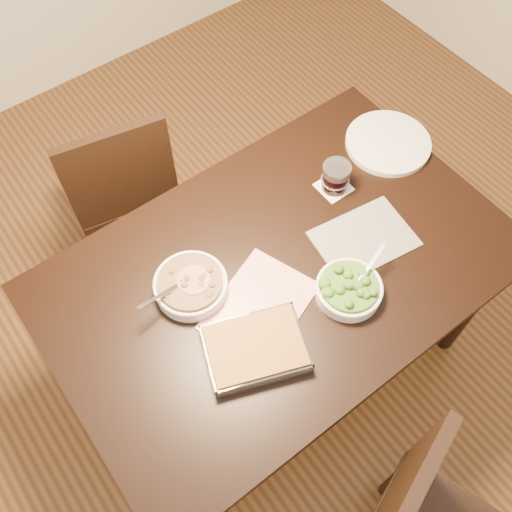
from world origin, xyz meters
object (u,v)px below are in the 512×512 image
at_px(table, 279,283).
at_px(stew_bowl, 191,285).
at_px(chair_far, 120,183).
at_px(dinner_plate, 388,143).
at_px(broccoli_bowl, 349,289).
at_px(wine_tumbler, 336,177).
at_px(baking_dish, 255,348).

height_order(table, stew_bowl, stew_bowl).
bearing_deg(stew_bowl, chair_far, 82.13).
relative_size(table, dinner_plate, 4.79).
relative_size(broccoli_bowl, wine_tumbler, 2.18).
bearing_deg(broccoli_bowl, stew_bowl, 141.65).
xyz_separation_m(baking_dish, wine_tumbler, (0.55, 0.30, 0.03)).
height_order(stew_bowl, chair_far, chair_far).
xyz_separation_m(table, stew_bowl, (-0.26, 0.10, 0.13)).
height_order(broccoli_bowl, wine_tumbler, wine_tumbler).
distance_m(broccoli_bowl, dinner_plate, 0.61).
bearing_deg(dinner_plate, chair_far, 140.01).
bearing_deg(wine_tumbler, dinner_plate, 5.99).
height_order(table, dinner_plate, dinner_plate).
relative_size(stew_bowl, chair_far, 0.28).
distance_m(table, stew_bowl, 0.30).
relative_size(dinner_plate, chair_far, 0.34).
bearing_deg(wine_tumbler, broccoli_bowl, -124.88).
bearing_deg(broccoli_bowl, table, 119.30).
height_order(broccoli_bowl, dinner_plate, broccoli_bowl).
distance_m(broccoli_bowl, chair_far, 1.06).
xyz_separation_m(baking_dish, chair_far, (0.06, 0.97, -0.30)).
xyz_separation_m(table, baking_dish, (-0.22, -0.17, 0.12)).
bearing_deg(stew_bowl, table, -20.97).
relative_size(table, baking_dish, 4.29).
relative_size(broccoli_bowl, dinner_plate, 0.75).
height_order(wine_tumbler, chair_far, wine_tumbler).
xyz_separation_m(table, broccoli_bowl, (0.10, -0.19, 0.12)).
relative_size(stew_bowl, wine_tumbler, 2.39).
bearing_deg(dinner_plate, broccoli_bowl, -144.69).
bearing_deg(table, baking_dish, -142.44).
distance_m(baking_dish, dinner_plate, 0.89).
relative_size(table, stew_bowl, 5.81).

